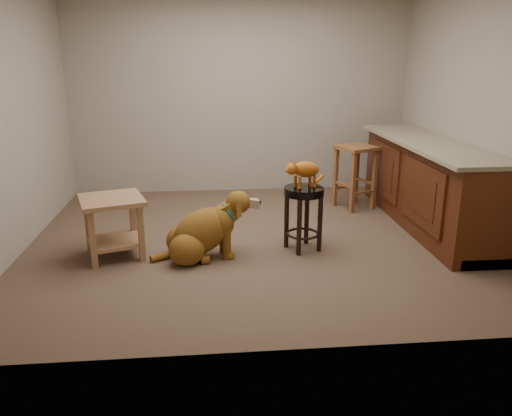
{
  "coord_description": "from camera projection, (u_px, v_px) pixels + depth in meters",
  "views": [
    {
      "loc": [
        -0.44,
        -4.77,
        1.83
      ],
      "look_at": [
        -0.01,
        -0.35,
        0.45
      ],
      "focal_mm": 35.0,
      "sensor_mm": 36.0,
      "label": 1
    }
  ],
  "objects": [
    {
      "name": "tabby_kitten",
      "position": [
        304.0,
        170.0,
        4.64
      ],
      "size": [
        0.42,
        0.31,
        0.3
      ],
      "rotation": [
        0.0,
        0.0,
        0.38
      ],
      "color": "#9F4C0F",
      "rests_on": "padded_stool"
    },
    {
      "name": "padded_stool",
      "position": [
        304.0,
        206.0,
        4.75
      ],
      "size": [
        0.42,
        0.42,
        0.62
      ],
      "rotation": [
        0.0,
        0.0,
        0.38
      ],
      "color": "black",
      "rests_on": "ground"
    },
    {
      "name": "wood_stool",
      "position": [
        355.0,
        176.0,
        6.09
      ],
      "size": [
        0.55,
        0.55,
        0.77
      ],
      "rotation": [
        0.0,
        0.0,
        0.42
      ],
      "color": "brown",
      "rests_on": "ground"
    },
    {
      "name": "golden_retriever",
      "position": [
        203.0,
        232.0,
        4.6
      ],
      "size": [
        1.05,
        0.56,
        0.67
      ],
      "rotation": [
        0.0,
        0.0,
        0.16
      ],
      "color": "brown",
      "rests_on": "ground"
    },
    {
      "name": "room_shell",
      "position": [
        254.0,
        71.0,
        4.62
      ],
      "size": [
        4.54,
        4.04,
        2.62
      ],
      "color": "gray",
      "rests_on": "ground"
    },
    {
      "name": "cabinet_run",
      "position": [
        429.0,
        186.0,
        5.45
      ],
      "size": [
        0.7,
        2.56,
        0.94
      ],
      "color": "#4E210E",
      "rests_on": "ground"
    },
    {
      "name": "side_table",
      "position": [
        113.0,
        218.0,
        4.6
      ],
      "size": [
        0.69,
        0.69,
        0.57
      ],
      "rotation": [
        0.0,
        0.0,
        0.31
      ],
      "color": "#976946",
      "rests_on": "ground"
    },
    {
      "name": "floor",
      "position": [
        254.0,
        240.0,
        5.11
      ],
      "size": [
        4.5,
        4.0,
        0.01
      ],
      "primitive_type": "cube",
      "color": "brown",
      "rests_on": "ground"
    }
  ]
}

